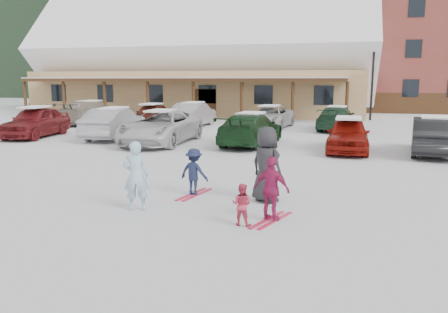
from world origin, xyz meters
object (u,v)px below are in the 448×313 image
(parked_car_1, at_px, (114,123))
(parked_car_3, at_px, (251,129))
(adult_skier, at_px, (136,176))
(bystander_dark, at_px, (266,165))
(parked_car_2, at_px, (161,127))
(child_magenta, at_px, (272,189))
(parked_car_10, at_px, (269,117))
(parked_car_11, at_px, (337,118))
(day_lodge, at_px, (200,68))
(lamp_post, at_px, (373,72))
(parked_car_7, at_px, (90,112))
(parked_car_8, at_px, (151,115))
(parked_car_9, at_px, (193,114))
(parked_car_4, at_px, (348,135))
(child_navy, at_px, (194,172))
(parked_car_5, at_px, (433,136))
(toddler_red, at_px, (242,204))
(parked_car_0, at_px, (36,122))

(parked_car_1, relative_size, parked_car_3, 0.94)
(adult_skier, distance_m, bystander_dark, 3.10)
(bystander_dark, bearing_deg, parked_car_2, -20.12)
(adult_skier, distance_m, child_magenta, 3.09)
(parked_car_1, relative_size, parked_car_10, 0.95)
(parked_car_11, bearing_deg, adult_skier, 82.12)
(day_lodge, height_order, lamp_post, day_lodge)
(parked_car_1, xyz_separation_m, parked_car_7, (-5.16, 6.16, -0.00))
(child_magenta, height_order, parked_car_2, parked_car_2)
(parked_car_8, bearing_deg, day_lodge, 93.59)
(parked_car_2, xyz_separation_m, parked_car_9, (-0.88, 7.35, -0.01))
(parked_car_2, bearing_deg, parked_car_7, 138.42)
(parked_car_10, bearing_deg, parked_car_9, -169.77)
(day_lodge, xyz_separation_m, bystander_dark, (10.46, -27.35, -3.03))
(parked_car_3, xyz_separation_m, parked_car_4, (4.25, -0.80, -0.03))
(parked_car_9, bearing_deg, parked_car_10, -174.44)
(child_magenta, height_order, parked_car_9, parked_car_9)
(parked_car_3, bearing_deg, parked_car_7, -23.09)
(child_navy, bearing_deg, parked_car_7, -37.58)
(lamp_post, bearing_deg, child_navy, -104.03)
(parked_car_2, bearing_deg, parked_car_5, -0.00)
(day_lodge, distance_m, child_navy, 28.73)
(parked_car_2, bearing_deg, lamp_post, 55.40)
(lamp_post, xyz_separation_m, parked_car_11, (-2.36, -7.11, -2.77))
(parked_car_11, bearing_deg, toddler_red, 90.29)
(lamp_post, height_order, bystander_dark, lamp_post)
(toddler_red, height_order, parked_car_11, parked_car_11)
(parked_car_9, bearing_deg, parked_car_3, 128.03)
(parked_car_11, bearing_deg, parked_car_1, 37.26)
(child_navy, height_order, parked_car_0, parked_car_0)
(parked_car_5, relative_size, parked_car_9, 0.97)
(lamp_post, distance_m, parked_car_3, 15.63)
(parked_car_9, bearing_deg, parked_car_1, 73.12)
(parked_car_4, bearing_deg, toddler_red, -100.58)
(parked_car_0, height_order, parked_car_3, parked_car_0)
(parked_car_3, bearing_deg, parked_car_1, 1.84)
(parked_car_1, height_order, parked_car_2, parked_car_1)
(adult_skier, distance_m, parked_car_5, 12.79)
(child_navy, xyz_separation_m, parked_car_1, (-7.38, 9.40, 0.17))
(parked_car_0, xyz_separation_m, parked_car_7, (-0.97, 6.70, -0.01))
(parked_car_2, bearing_deg, parked_car_8, 117.03)
(parked_car_3, relative_size, parked_car_8, 1.23)
(child_magenta, bearing_deg, parked_car_10, -60.37)
(day_lodge, bearing_deg, parked_car_7, -108.81)
(parked_car_10, height_order, parked_car_11, parked_car_11)
(bystander_dark, relative_size, parked_car_10, 0.37)
(parked_car_1, bearing_deg, bystander_dark, 129.87)
(child_magenta, xyz_separation_m, parked_car_3, (-2.55, 10.57, 0.03))
(child_navy, xyz_separation_m, parked_car_4, (3.94, 8.19, 0.09))
(day_lodge, distance_m, parked_car_9, 12.38)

